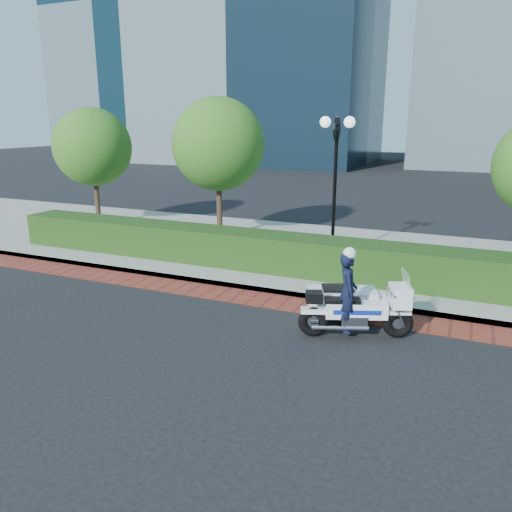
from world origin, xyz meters
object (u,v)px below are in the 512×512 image
at_px(lamppost, 336,166).
at_px(tree_a, 93,147).
at_px(police_motorcycle, 349,301).
at_px(tree_b, 218,144).

relative_size(lamppost, tree_a, 0.92).
height_order(lamppost, police_motorcycle, lamppost).
distance_m(tree_b, police_motorcycle, 8.97).
bearing_deg(tree_a, lamppost, -7.41).
distance_m(lamppost, tree_b, 4.71).
relative_size(tree_a, tree_b, 0.94).
xyz_separation_m(lamppost, tree_a, (-10.00, 1.30, 0.26)).
bearing_deg(tree_a, tree_b, 0.00).
xyz_separation_m(tree_b, police_motorcycle, (6.11, -5.94, -2.79)).
bearing_deg(lamppost, police_motorcycle, -70.85).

